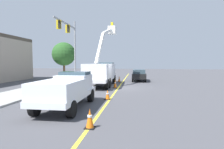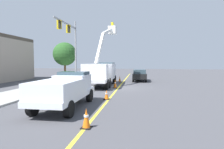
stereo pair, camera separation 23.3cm
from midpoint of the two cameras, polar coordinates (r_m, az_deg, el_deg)
The scene contains 12 objects.
ground at distance 19.16m, azimuth 2.37°, elevation -4.19°, with size 120.00×120.00×0.00m, color #47474C.
sidewalk_far_side at distance 21.41m, azimuth -18.76°, elevation -3.39°, with size 60.00×3.60×0.12m, color #9E9E99.
lane_centre_stripe at distance 19.16m, azimuth 2.37°, elevation -4.18°, with size 50.00×0.16×0.01m, color yellow.
utility_bucket_truck at distance 20.85m, azimuth -2.93°, elevation 0.92°, with size 8.32×2.96×7.40m.
service_pickup_truck at distance 10.93m, azimuth -13.98°, elevation -4.40°, with size 5.70×2.43×2.06m.
passing_minivan at distance 26.39m, azimuth 8.94°, elevation 0.06°, with size 4.89×2.16×1.69m.
traffic_cone_leading at distance 7.55m, azimuth -7.23°, elevation -13.59°, with size 0.40×0.40×0.81m.
traffic_cone_mid_front at distance 13.06m, azimuth -1.24°, elevation -6.42°, with size 0.40×0.40×0.69m.
traffic_cone_mid_rear at distance 18.93m, azimuth 1.35°, elevation -2.97°, with size 0.40×0.40×0.88m.
traffic_cone_trailing at distance 24.92m, azimuth 2.71°, elevation -1.41°, with size 0.40×0.40×0.83m.
traffic_signal_mast at distance 24.62m, azimuth -12.62°, elevation 10.71°, with size 6.65×0.70×8.41m.
street_tree_right at distance 30.00m, azimuth -14.47°, elevation 6.24°, with size 3.72×3.72×5.89m.
Camera 2 is at (-18.72, -3.14, 2.64)m, focal length 28.95 mm.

